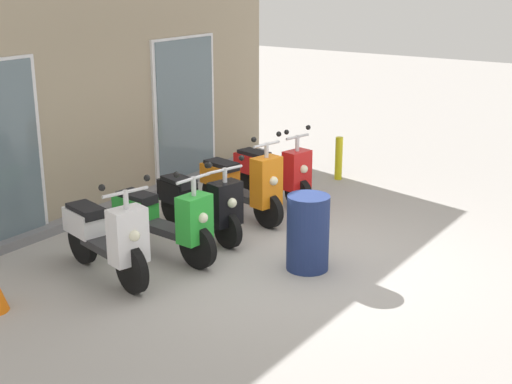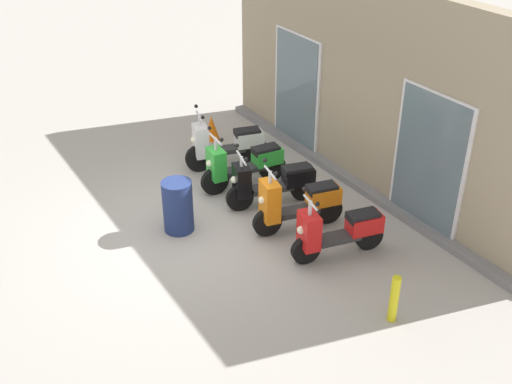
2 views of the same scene
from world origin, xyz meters
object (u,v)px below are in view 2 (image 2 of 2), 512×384
(traffic_cone, at_px, (212,128))
(scooter_orange, at_px, (296,203))
(scooter_white, at_px, (226,144))
(trash_bin, at_px, (178,206))
(scooter_black, at_px, (272,182))
(scooter_red, at_px, (338,231))
(curb_bollard, at_px, (394,299))
(scooter_green, at_px, (243,164))

(traffic_cone, bearing_deg, scooter_orange, -7.17)
(scooter_white, distance_m, trash_bin, 2.25)
(scooter_black, distance_m, trash_bin, 1.69)
(scooter_red, bearing_deg, traffic_cone, 175.56)
(scooter_black, bearing_deg, scooter_white, 179.23)
(scooter_red, relative_size, traffic_cone, 2.87)
(scooter_red, xyz_separation_m, trash_bin, (-1.91, -1.71, -0.01))
(trash_bin, bearing_deg, scooter_white, 130.64)
(scooter_black, bearing_deg, scooter_red, 0.87)
(traffic_cone, relative_size, curb_bollard, 0.74)
(scooter_orange, height_order, trash_bin, scooter_orange)
(scooter_orange, bearing_deg, scooter_black, 174.58)
(scooter_orange, bearing_deg, scooter_green, -179.89)
(scooter_black, xyz_separation_m, traffic_cone, (-2.85, 0.38, -0.19))
(scooter_white, bearing_deg, scooter_black, -0.77)
(scooter_green, xyz_separation_m, traffic_cone, (-2.06, 0.47, -0.20))
(scooter_red, bearing_deg, curb_bollard, -10.16)
(scooter_orange, bearing_deg, trash_bin, -121.71)
(scooter_white, height_order, scooter_green, scooter_white)
(scooter_green, bearing_deg, scooter_black, 5.99)
(scooter_red, bearing_deg, scooter_black, -179.13)
(scooter_white, distance_m, scooter_black, 1.61)
(scooter_white, xyz_separation_m, scooter_black, (1.61, -0.02, -0.04))
(traffic_cone, height_order, curb_bollard, curb_bollard)
(curb_bollard, bearing_deg, traffic_cone, 174.13)
(scooter_black, distance_m, curb_bollard, 3.30)
(scooter_white, xyz_separation_m, trash_bin, (1.46, -1.70, -0.05))
(scooter_green, relative_size, scooter_orange, 1.08)
(scooter_white, height_order, scooter_orange, scooter_orange)
(scooter_green, xyz_separation_m, scooter_orange, (1.63, 0.00, 0.03))
(scooter_black, height_order, trash_bin, scooter_black)
(scooter_green, relative_size, traffic_cone, 3.18)
(scooter_black, xyz_separation_m, trash_bin, (-0.15, -1.68, -0.01))
(scooter_green, distance_m, curb_bollard, 4.08)
(scooter_orange, distance_m, scooter_red, 0.93)
(scooter_orange, xyz_separation_m, scooter_red, (0.92, 0.11, -0.05))
(scooter_orange, height_order, curb_bollard, scooter_orange)
(scooter_orange, height_order, traffic_cone, scooter_orange)
(scooter_white, xyz_separation_m, curb_bollard, (4.90, -0.27, -0.14))
(scooter_orange, distance_m, trash_bin, 1.88)
(scooter_white, relative_size, scooter_orange, 1.04)
(scooter_green, xyz_separation_m, scooter_black, (0.79, 0.08, -0.01))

